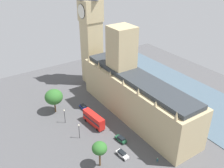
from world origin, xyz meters
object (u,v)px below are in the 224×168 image
(car_dark_green_trailing, at_px, (121,139))
(plane_tree_midblock, at_px, (54,97))
(parliament_building, at_px, (134,92))
(clock_tower, at_px, (91,23))
(plane_tree_near_tower, at_px, (100,148))
(car_white_kerbside, at_px, (122,154))
(car_blue_far_end, at_px, (84,107))
(double_decker_bus_opposite_hall, at_px, (94,119))
(street_lamp_by_river_gate, at_px, (64,114))
(street_lamp_corner, at_px, (79,129))
(pedestrian_under_trees, at_px, (157,160))

(car_dark_green_trailing, bearing_deg, plane_tree_midblock, 105.67)
(parliament_building, bearing_deg, clock_tower, -91.16)
(clock_tower, xyz_separation_m, plane_tree_near_tower, (25.80, 49.32, -22.42))
(car_white_kerbside, distance_m, plane_tree_midblock, 36.27)
(parliament_building, height_order, car_blue_far_end, parliament_building)
(double_decker_bus_opposite_hall, bearing_deg, street_lamp_by_river_gate, -46.67)
(parliament_building, distance_m, plane_tree_near_tower, 30.17)
(car_dark_green_trailing, bearing_deg, plane_tree_near_tower, -161.43)
(plane_tree_midblock, height_order, street_lamp_corner, plane_tree_midblock)
(double_decker_bus_opposite_hall, distance_m, car_dark_green_trailing, 13.33)
(parliament_building, distance_m, pedestrian_under_trees, 28.14)
(clock_tower, relative_size, car_dark_green_trailing, 12.12)
(clock_tower, distance_m, car_white_kerbside, 60.13)
(pedestrian_under_trees, distance_m, plane_tree_midblock, 45.87)
(street_lamp_by_river_gate, bearing_deg, plane_tree_midblock, -88.49)
(car_blue_far_end, bearing_deg, pedestrian_under_trees, 96.08)
(clock_tower, distance_m, street_lamp_by_river_gate, 43.15)
(car_blue_far_end, relative_size, pedestrian_under_trees, 3.05)
(double_decker_bus_opposite_hall, bearing_deg, clock_tower, -125.27)
(plane_tree_midblock, distance_m, street_lamp_by_river_gate, 9.28)
(parliament_building, relative_size, street_lamp_corner, 9.64)
(car_blue_far_end, bearing_deg, double_decker_bus_opposite_hall, 79.18)
(clock_tower, bearing_deg, plane_tree_near_tower, 62.38)
(parliament_building, height_order, pedestrian_under_trees, parliament_building)
(car_blue_far_end, relative_size, car_white_kerbside, 0.98)
(street_lamp_corner, bearing_deg, pedestrian_under_trees, 123.05)
(car_dark_green_trailing, distance_m, street_lamp_by_river_gate, 23.30)
(parliament_building, relative_size, car_blue_far_end, 11.85)
(clock_tower, distance_m, double_decker_bus_opposite_hall, 44.42)
(parliament_building, xyz_separation_m, clock_tower, (-0.67, -32.93, 19.29))
(street_lamp_corner, bearing_deg, street_lamp_by_river_gate, -87.23)
(car_blue_far_end, distance_m, car_dark_green_trailing, 24.39)
(car_blue_far_end, xyz_separation_m, car_white_kerbside, (2.36, 30.37, -0.00))
(car_white_kerbside, bearing_deg, clock_tower, -115.18)
(double_decker_bus_opposite_hall, bearing_deg, car_white_kerbside, 82.35)
(parliament_building, xyz_separation_m, car_dark_green_trailing, (13.61, 11.00, -8.95))
(plane_tree_midblock, bearing_deg, clock_tower, -149.86)
(parliament_building, height_order, clock_tower, clock_tower)
(clock_tower, xyz_separation_m, plane_tree_midblock, (26.01, 15.10, -22.15))
(parliament_building, xyz_separation_m, street_lamp_by_river_gate, (25.11, -9.00, -5.70))
(parliament_building, distance_m, double_decker_bus_opposite_hall, 18.35)
(car_blue_far_end, relative_size, street_lamp_by_river_gate, 0.80)
(car_blue_far_end, height_order, car_dark_green_trailing, same)
(double_decker_bus_opposite_hall, distance_m, plane_tree_midblock, 18.66)
(car_white_kerbside, height_order, pedestrian_under_trees, car_white_kerbside)
(parliament_building, relative_size, pedestrian_under_trees, 36.10)
(double_decker_bus_opposite_hall, xyz_separation_m, street_lamp_by_river_gate, (8.33, -7.17, 1.50))
(double_decker_bus_opposite_hall, distance_m, plane_tree_near_tower, 20.46)
(car_white_kerbside, relative_size, street_lamp_corner, 0.83)
(car_blue_far_end, height_order, double_decker_bus_opposite_hall, double_decker_bus_opposite_hall)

